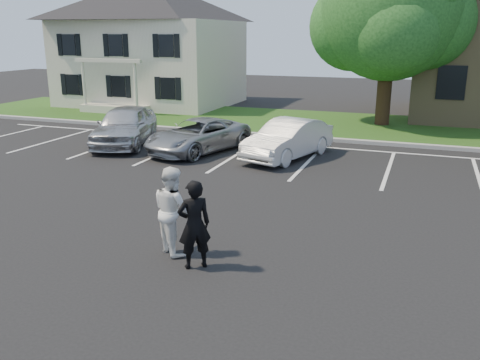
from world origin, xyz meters
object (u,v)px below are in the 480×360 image
(tree, at_px, (392,14))
(car_silver_minivan, at_px, (198,136))
(man_black_suit, at_px, (194,225))
(man_white_shirt, at_px, (173,210))
(car_silver_west, at_px, (125,126))
(house, at_px, (151,43))
(car_white_sedan, at_px, (288,139))

(tree, height_order, car_silver_minivan, tree)
(man_black_suit, height_order, man_white_shirt, man_white_shirt)
(tree, height_order, car_silver_west, tree)
(house, distance_m, man_black_suit, 24.81)
(car_white_sedan, bearing_deg, tree, 88.96)
(car_white_sedan, bearing_deg, man_white_shirt, -73.50)
(tree, bearing_deg, car_silver_minivan, -126.12)
(car_white_sedan, bearing_deg, man_black_suit, -69.04)
(tree, bearing_deg, car_white_sedan, -107.97)
(tree, bearing_deg, car_silver_west, -138.59)
(house, xyz_separation_m, man_black_suit, (12.82, -21.04, -2.93))
(house, height_order, tree, tree)
(tree, height_order, car_white_sedan, tree)
(house, relative_size, tree, 1.17)
(car_silver_west, distance_m, car_silver_minivan, 3.35)
(house, bearing_deg, man_white_shirt, -59.51)
(man_white_shirt, xyz_separation_m, car_silver_west, (-6.82, 8.88, -0.12))
(house, relative_size, car_white_sedan, 2.41)
(house, relative_size, car_silver_minivan, 2.24)
(tree, bearing_deg, house, 167.96)
(tree, height_order, man_black_suit, tree)
(house, relative_size, man_black_suit, 5.76)
(car_silver_west, xyz_separation_m, car_white_sedan, (6.89, 0.09, -0.10))
(man_black_suit, xyz_separation_m, man_white_shirt, (-0.74, 0.52, 0.03))
(house, distance_m, car_silver_west, 13.13)
(car_silver_minivan, xyz_separation_m, car_white_sedan, (3.54, 0.20, 0.07))
(man_white_shirt, bearing_deg, car_silver_minivan, -30.98)
(man_black_suit, relative_size, car_white_sedan, 0.42)
(house, xyz_separation_m, car_silver_west, (5.26, -11.64, -3.02))
(man_white_shirt, distance_m, car_silver_minivan, 9.44)
(tree, distance_m, man_white_shirt, 18.12)
(tree, bearing_deg, man_white_shirt, -99.12)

